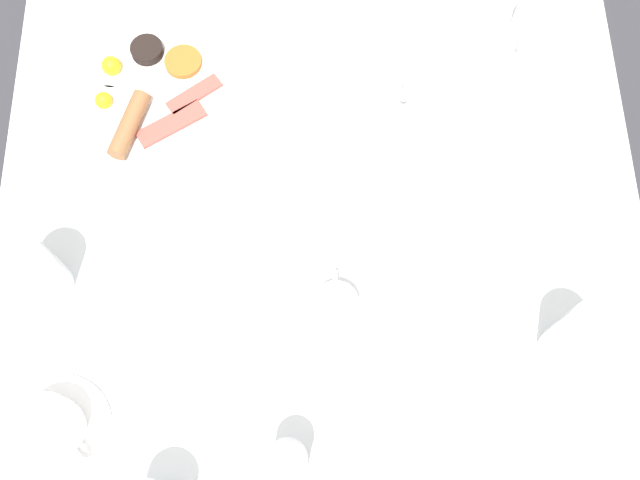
{
  "coord_description": "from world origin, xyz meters",
  "views": [
    {
      "loc": [
        -0.37,
        0.01,
        1.74
      ],
      "look_at": [
        0.0,
        0.0,
        0.73
      ],
      "focal_mm": 42.0,
      "sensor_mm": 36.0,
      "label": 1
    }
  ],
  "objects_px": {
    "fork_by_plate": "(529,166)",
    "knife_by_plate": "(190,260)",
    "water_glass_short": "(33,270)",
    "wine_glass_spare": "(578,340)",
    "creamer_jug": "(336,308)",
    "breakfast_plate": "(148,93)",
    "teacup_with_saucer_right": "(539,23)",
    "teacup_with_saucer_left": "(51,428)",
    "salt_grinder": "(288,461)",
    "teapot_near": "(393,45)"
  },
  "relations": [
    {
      "from": "knife_by_plate",
      "to": "salt_grinder",
      "type": "bearing_deg",
      "value": -153.47
    },
    {
      "from": "teacup_with_saucer_left",
      "to": "salt_grinder",
      "type": "bearing_deg",
      "value": -99.13
    },
    {
      "from": "teacup_with_saucer_left",
      "to": "knife_by_plate",
      "type": "relative_size",
      "value": 0.7
    },
    {
      "from": "teacup_with_saucer_left",
      "to": "creamer_jug",
      "type": "relative_size",
      "value": 1.68
    },
    {
      "from": "teacup_with_saucer_left",
      "to": "wine_glass_spare",
      "type": "xyz_separation_m",
      "value": [
        0.09,
        -0.69,
        0.05
      ]
    },
    {
      "from": "salt_grinder",
      "to": "knife_by_plate",
      "type": "height_order",
      "value": "salt_grinder"
    },
    {
      "from": "breakfast_plate",
      "to": "teapot_near",
      "type": "xyz_separation_m",
      "value": [
        0.05,
        -0.38,
        0.04
      ]
    },
    {
      "from": "water_glass_short",
      "to": "wine_glass_spare",
      "type": "height_order",
      "value": "wine_glass_spare"
    },
    {
      "from": "salt_grinder",
      "to": "fork_by_plate",
      "type": "relative_size",
      "value": 0.75
    },
    {
      "from": "teacup_with_saucer_left",
      "to": "teacup_with_saucer_right",
      "type": "relative_size",
      "value": 1.0
    },
    {
      "from": "breakfast_plate",
      "to": "teacup_with_saucer_right",
      "type": "relative_size",
      "value": 1.86
    },
    {
      "from": "salt_grinder",
      "to": "teapot_near",
      "type": "bearing_deg",
      "value": -15.08
    },
    {
      "from": "teacup_with_saucer_right",
      "to": "fork_by_plate",
      "type": "xyz_separation_m",
      "value": [
        -0.24,
        0.04,
        -0.03
      ]
    },
    {
      "from": "teapot_near",
      "to": "fork_by_plate",
      "type": "bearing_deg",
      "value": -142.5
    },
    {
      "from": "salt_grinder",
      "to": "knife_by_plate",
      "type": "xyz_separation_m",
      "value": [
        0.29,
        0.14,
        -0.06
      ]
    },
    {
      "from": "teacup_with_saucer_left",
      "to": "salt_grinder",
      "type": "relative_size",
      "value": 1.23
    },
    {
      "from": "water_glass_short",
      "to": "knife_by_plate",
      "type": "relative_size",
      "value": 0.68
    },
    {
      "from": "breakfast_plate",
      "to": "teapot_near",
      "type": "height_order",
      "value": "teapot_near"
    },
    {
      "from": "wine_glass_spare",
      "to": "salt_grinder",
      "type": "relative_size",
      "value": 1.25
    },
    {
      "from": "teacup_with_saucer_right",
      "to": "teapot_near",
      "type": "bearing_deg",
      "value": 102.8
    },
    {
      "from": "creamer_jug",
      "to": "knife_by_plate",
      "type": "distance_m",
      "value": 0.23
    },
    {
      "from": "teacup_with_saucer_right",
      "to": "knife_by_plate",
      "type": "xyz_separation_m",
      "value": [
        -0.38,
        0.55,
        -0.03
      ]
    },
    {
      "from": "wine_glass_spare",
      "to": "knife_by_plate",
      "type": "xyz_separation_m",
      "value": [
        0.14,
        0.52,
        -0.07
      ]
    },
    {
      "from": "breakfast_plate",
      "to": "water_glass_short",
      "type": "distance_m",
      "value": 0.34
    },
    {
      "from": "water_glass_short",
      "to": "wine_glass_spare",
      "type": "bearing_deg",
      "value": -98.71
    },
    {
      "from": "water_glass_short",
      "to": "fork_by_plate",
      "type": "height_order",
      "value": "water_glass_short"
    },
    {
      "from": "teacup_with_saucer_right",
      "to": "creamer_jug",
      "type": "distance_m",
      "value": 0.57
    },
    {
      "from": "teapot_near",
      "to": "creamer_jug",
      "type": "relative_size",
      "value": 2.16
    },
    {
      "from": "knife_by_plate",
      "to": "breakfast_plate",
      "type": "bearing_deg",
      "value": 15.42
    },
    {
      "from": "breakfast_plate",
      "to": "creamer_jug",
      "type": "xyz_separation_m",
      "value": [
        -0.36,
        -0.28,
        0.02
      ]
    },
    {
      "from": "creamer_jug",
      "to": "knife_by_plate",
      "type": "height_order",
      "value": "creamer_jug"
    },
    {
      "from": "breakfast_plate",
      "to": "teacup_with_saucer_left",
      "type": "bearing_deg",
      "value": 169.88
    },
    {
      "from": "teacup_with_saucer_left",
      "to": "teacup_with_saucer_right",
      "type": "bearing_deg",
      "value": -49.13
    },
    {
      "from": "teacup_with_saucer_left",
      "to": "fork_by_plate",
      "type": "distance_m",
      "value": 0.77
    },
    {
      "from": "teapot_near",
      "to": "wine_glass_spare",
      "type": "bearing_deg",
      "value": -165.38
    },
    {
      "from": "teapot_near",
      "to": "salt_grinder",
      "type": "relative_size",
      "value": 1.58
    },
    {
      "from": "fork_by_plate",
      "to": "creamer_jug",
      "type": "bearing_deg",
      "value": 126.7
    },
    {
      "from": "teacup_with_saucer_left",
      "to": "wine_glass_spare",
      "type": "relative_size",
      "value": 0.98
    },
    {
      "from": "breakfast_plate",
      "to": "salt_grinder",
      "type": "bearing_deg",
      "value": -158.72
    },
    {
      "from": "breakfast_plate",
      "to": "knife_by_plate",
      "type": "height_order",
      "value": "breakfast_plate"
    },
    {
      "from": "fork_by_plate",
      "to": "knife_by_plate",
      "type": "bearing_deg",
      "value": 105.47
    },
    {
      "from": "teapot_near",
      "to": "knife_by_plate",
      "type": "bearing_deg",
      "value": 127.1
    },
    {
      "from": "teacup_with_saucer_left",
      "to": "knife_by_plate",
      "type": "bearing_deg",
      "value": -35.36
    },
    {
      "from": "wine_glass_spare",
      "to": "knife_by_plate",
      "type": "relative_size",
      "value": 0.71
    },
    {
      "from": "wine_glass_spare",
      "to": "salt_grinder",
      "type": "xyz_separation_m",
      "value": [
        -0.14,
        0.38,
        -0.01
      ]
    },
    {
      "from": "teacup_with_saucer_right",
      "to": "wine_glass_spare",
      "type": "height_order",
      "value": "wine_glass_spare"
    },
    {
      "from": "water_glass_short",
      "to": "creamer_jug",
      "type": "bearing_deg",
      "value": -96.97
    },
    {
      "from": "wine_glass_spare",
      "to": "creamer_jug",
      "type": "distance_m",
      "value": 0.32
    },
    {
      "from": "teacup_with_saucer_left",
      "to": "fork_by_plate",
      "type": "xyz_separation_m",
      "value": [
        0.38,
        -0.68,
        -0.03
      ]
    },
    {
      "from": "teapot_near",
      "to": "teacup_with_saucer_left",
      "type": "xyz_separation_m",
      "value": [
        -0.56,
        0.47,
        -0.02
      ]
    }
  ]
}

